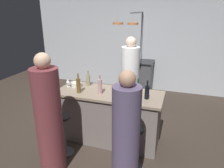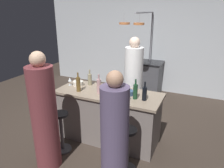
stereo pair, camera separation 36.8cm
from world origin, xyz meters
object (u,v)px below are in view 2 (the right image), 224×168
(stove_range, at_px, (147,77))
(bar_stool_left, at_px, (61,130))
(wine_glass_near_left_guest, at_px, (121,91))
(pepper_mill, at_px, (127,96))
(wine_bottle_amber, at_px, (78,84))
(wine_bottle_green, at_px, (135,91))
(wine_bottle_dark, at_px, (145,93))
(wine_bottle_rose, at_px, (99,86))
(guest_right, at_px, (115,140))
(wine_glass_near_right_guest, at_px, (70,80))
(guest_left, at_px, (44,117))
(mixing_bowl_blue, at_px, (129,93))
(bar_stool_right, at_px, (127,148))
(mixing_bowl_ceramic, at_px, (78,83))
(wine_bottle_white, at_px, (90,79))
(chef, at_px, (133,83))

(stove_range, xyz_separation_m, bar_stool_left, (-0.55, -3.07, -0.07))
(wine_glass_near_left_guest, bearing_deg, pepper_mill, -41.98)
(wine_bottle_amber, height_order, wine_bottle_green, wine_bottle_amber)
(wine_bottle_dark, xyz_separation_m, wine_bottle_green, (-0.15, -0.00, 0.01))
(wine_bottle_rose, bearing_deg, bar_stool_left, -129.13)
(guest_right, height_order, wine_glass_near_right_guest, guest_right)
(wine_bottle_rose, bearing_deg, pepper_mill, -15.73)
(guest_left, distance_m, wine_bottle_rose, 1.00)
(wine_bottle_green, distance_m, mixing_bowl_blue, 0.20)
(bar_stool_left, relative_size, wine_bottle_rose, 2.07)
(wine_glass_near_left_guest, bearing_deg, guest_right, -71.86)
(wine_bottle_rose, relative_size, wine_glass_near_left_guest, 2.25)
(bar_stool_right, distance_m, wine_glass_near_left_guest, 0.87)
(bar_stool_right, xyz_separation_m, guest_right, (-0.03, -0.38, 0.37))
(guest_left, height_order, pepper_mill, guest_left)
(mixing_bowl_ceramic, bearing_deg, stove_range, 74.64)
(mixing_bowl_blue, bearing_deg, wine_glass_near_left_guest, -121.40)
(bar_stool_right, height_order, wine_glass_near_left_guest, wine_glass_near_left_guest)
(wine_glass_near_left_guest, relative_size, mixing_bowl_blue, 0.94)
(stove_range, relative_size, wine_glass_near_right_guest, 6.10)
(wine_bottle_amber, relative_size, wine_bottle_dark, 1.11)
(bar_stool_right, xyz_separation_m, guest_left, (-1.11, -0.36, 0.43))
(wine_bottle_rose, bearing_deg, stove_range, 87.18)
(wine_bottle_dark, height_order, mixing_bowl_blue, wine_bottle_dark)
(wine_bottle_white, bearing_deg, chef, 47.25)
(bar_stool_left, xyz_separation_m, wine_glass_near_right_guest, (-0.24, 0.65, 0.63))
(pepper_mill, relative_size, wine_bottle_green, 0.66)
(wine_bottle_amber, bearing_deg, wine_glass_near_right_guest, 148.40)
(stove_range, height_order, chef, chef)
(pepper_mill, xyz_separation_m, mixing_bowl_blue, (-0.06, 0.29, -0.07))
(wine_bottle_rose, distance_m, wine_bottle_white, 0.46)
(guest_right, bearing_deg, stove_range, 99.19)
(wine_bottle_amber, bearing_deg, wine_bottle_white, 88.41)
(bar_stool_left, relative_size, mixing_bowl_ceramic, 3.75)
(guest_right, xyz_separation_m, mixing_bowl_ceramic, (-1.21, 1.09, 0.19))
(stove_range, bearing_deg, wine_bottle_dark, -75.66)
(guest_right, height_order, wine_bottle_rose, guest_right)
(wine_glass_near_left_guest, xyz_separation_m, mixing_bowl_ceramic, (-0.92, 0.19, -0.06))
(wine_bottle_rose, distance_m, wine_glass_near_right_guest, 0.68)
(wine_bottle_amber, height_order, wine_glass_near_right_guest, wine_bottle_amber)
(bar_stool_left, bearing_deg, wine_glass_near_left_guest, 31.87)
(guest_left, distance_m, mixing_bowl_ceramic, 1.08)
(bar_stool_right, bearing_deg, mixing_bowl_blue, 109.17)
(wine_bottle_rose, xyz_separation_m, wine_glass_near_left_guest, (0.39, -0.02, -0.02))
(stove_range, xyz_separation_m, mixing_bowl_blue, (0.36, -2.41, 0.49))
(wine_bottle_dark, xyz_separation_m, wine_glass_near_left_guest, (-0.38, -0.04, -0.01))
(wine_bottle_green, xyz_separation_m, wine_glass_near_left_guest, (-0.23, -0.04, -0.02))
(bar_stool_right, xyz_separation_m, wine_bottle_amber, (-1.07, 0.46, 0.65))
(bar_stool_right, relative_size, bar_stool_left, 1.00)
(stove_range, height_order, guest_left, guest_left)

